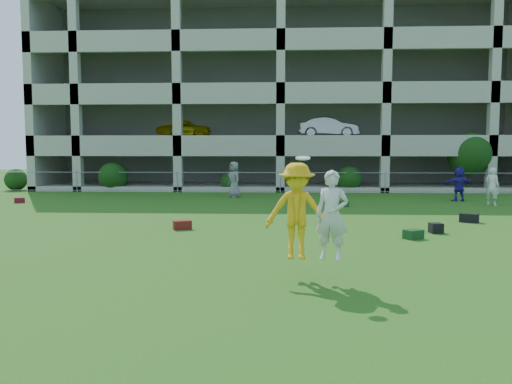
# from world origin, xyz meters

# --- Properties ---
(ground) EXTENTS (100.00, 100.00, 0.00)m
(ground) POSITION_xyz_m (0.00, 0.00, 0.00)
(ground) COLOR #235114
(ground) RESTS_ON ground
(bystander_c) EXTENTS (1.01, 1.09, 1.86)m
(bystander_c) POSITION_xyz_m (-2.39, 16.00, 0.93)
(bystander_c) COLOR slate
(bystander_c) RESTS_ON ground
(bystander_d) EXTENTS (1.60, 0.75, 1.66)m
(bystander_d) POSITION_xyz_m (8.61, 14.64, 0.83)
(bystander_d) COLOR #2B2093
(bystander_d) RESTS_ON ground
(bystander_e) EXTENTS (0.72, 0.73, 1.69)m
(bystander_e) POSITION_xyz_m (9.45, 12.85, 0.85)
(bystander_e) COLOR silver
(bystander_e) RESTS_ON ground
(bag_red_a) EXTENTS (0.62, 0.48, 0.28)m
(bag_red_a) POSITION_xyz_m (-3.05, 5.49, 0.14)
(bag_red_a) COLOR #570E11
(bag_red_a) RESTS_ON ground
(bag_green_c) EXTENTS (0.61, 0.57, 0.26)m
(bag_green_c) POSITION_xyz_m (3.72, 4.19, 0.13)
(bag_green_c) COLOR #143613
(bag_green_c) RESTS_ON ground
(crate_d) EXTENTS (0.39, 0.39, 0.30)m
(crate_d) POSITION_xyz_m (4.65, 5.20, 0.15)
(crate_d) COLOR black
(crate_d) RESTS_ON ground
(bag_black_e) EXTENTS (0.67, 0.56, 0.30)m
(bag_black_e) POSITION_xyz_m (6.47, 7.49, 0.15)
(bag_black_e) COLOR black
(bag_black_e) RESTS_ON ground
(bag_red_f) EXTENTS (0.53, 0.45, 0.24)m
(bag_red_f) POSITION_xyz_m (-12.17, 12.81, 0.12)
(bag_red_f) COLOR maroon
(bag_red_f) RESTS_ON ground
(bag_green_g) EXTENTS (0.58, 0.55, 0.25)m
(bag_green_g) POSITION_xyz_m (2.73, 12.09, 0.12)
(bag_green_g) COLOR #143816
(bag_green_g) RESTS_ON ground
(frisbee_contest) EXTENTS (1.59, 0.86, 1.96)m
(frisbee_contest) POSITION_xyz_m (0.45, -0.38, 1.32)
(frisbee_contest) COLOR #F2A915
(frisbee_contest) RESTS_ON ground
(parking_garage) EXTENTS (30.00, 14.00, 12.00)m
(parking_garage) POSITION_xyz_m (-0.01, 27.70, 6.01)
(parking_garage) COLOR #9E998C
(parking_garage) RESTS_ON ground
(fence) EXTENTS (36.06, 0.06, 1.20)m
(fence) POSITION_xyz_m (0.00, 19.00, 0.61)
(fence) COLOR gray
(fence) RESTS_ON ground
(shrub_row) EXTENTS (34.38, 2.52, 3.50)m
(shrub_row) POSITION_xyz_m (4.59, 19.70, 1.51)
(shrub_row) COLOR #163D11
(shrub_row) RESTS_ON ground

